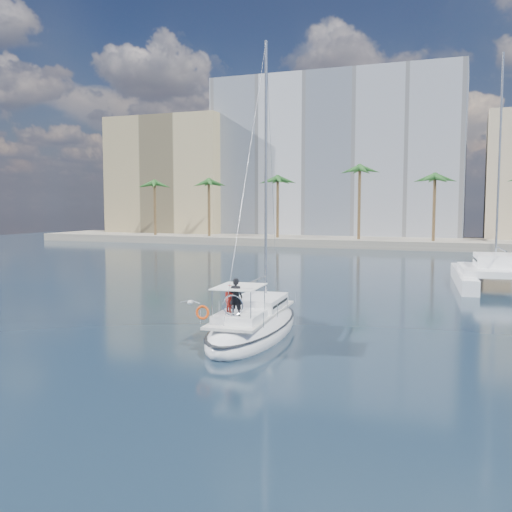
% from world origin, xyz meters
% --- Properties ---
extents(ground, '(160.00, 160.00, 0.00)m').
position_xyz_m(ground, '(0.00, 0.00, 0.00)').
color(ground, black).
rests_on(ground, ground).
extents(quay, '(120.00, 14.00, 1.20)m').
position_xyz_m(quay, '(0.00, 61.00, 0.60)').
color(quay, gray).
rests_on(quay, ground).
extents(building_modern, '(42.00, 16.00, 28.00)m').
position_xyz_m(building_modern, '(-12.00, 73.00, 14.00)').
color(building_modern, silver).
rests_on(building_modern, ground).
extents(building_tan_left, '(22.00, 14.00, 22.00)m').
position_xyz_m(building_tan_left, '(-42.00, 69.00, 11.00)').
color(building_tan_left, tan).
rests_on(building_tan_left, ground).
extents(palm_left, '(3.60, 3.60, 12.30)m').
position_xyz_m(palm_left, '(-34.00, 57.00, 10.28)').
color(palm_left, brown).
rests_on(palm_left, ground).
extents(palm_centre, '(3.60, 3.60, 12.30)m').
position_xyz_m(palm_centre, '(0.00, 57.00, 10.28)').
color(palm_centre, brown).
rests_on(palm_centre, ground).
extents(main_sloop, '(3.98, 10.51, 15.31)m').
position_xyz_m(main_sloop, '(0.17, -0.77, 0.50)').
color(main_sloop, white).
rests_on(main_sloop, ground).
extents(catamaran, '(7.36, 13.07, 18.26)m').
position_xyz_m(catamaran, '(12.10, 21.47, 1.16)').
color(catamaran, white).
rests_on(catamaran, ground).
extents(seagull, '(1.19, 0.51, 0.22)m').
position_xyz_m(seagull, '(-4.38, 1.41, 1.02)').
color(seagull, silver).
rests_on(seagull, ground).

